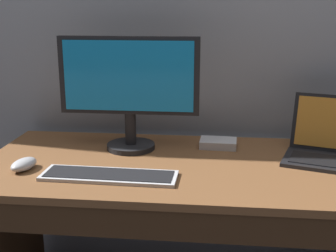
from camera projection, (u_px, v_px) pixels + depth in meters
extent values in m
cube|color=brown|center=(198.00, 166.00, 1.64)|extent=(1.62, 0.71, 0.03)
cube|color=#3D2716|center=(5.00, 242.00, 1.81)|extent=(0.04, 0.66, 0.70)
cube|color=#3D2716|center=(193.00, 226.00, 1.33)|extent=(1.56, 0.02, 0.10)
cube|color=black|center=(327.00, 162.00, 1.63)|extent=(0.36, 0.30, 0.01)
cube|color=black|center=(327.00, 161.00, 1.62)|extent=(0.29, 0.21, 0.00)
cube|color=black|center=(333.00, 123.00, 1.72)|extent=(0.31, 0.16, 0.21)
cube|color=#C67F2D|center=(333.00, 123.00, 1.72)|extent=(0.28, 0.14, 0.19)
cylinder|color=black|center=(131.00, 146.00, 1.80)|extent=(0.20, 0.20, 0.02)
cylinder|color=black|center=(131.00, 128.00, 1.78)|extent=(0.04, 0.04, 0.13)
cube|color=black|center=(129.00, 76.00, 1.71)|extent=(0.55, 0.02, 0.30)
cube|color=#198CD8|center=(128.00, 76.00, 1.70)|extent=(0.51, 0.00, 0.27)
cube|color=#BCBCC1|center=(109.00, 176.00, 1.50)|extent=(0.47, 0.15, 0.01)
cube|color=black|center=(109.00, 174.00, 1.49)|extent=(0.44, 0.12, 0.00)
ellipsoid|color=#B7B7BC|center=(24.00, 164.00, 1.56)|extent=(0.09, 0.13, 0.04)
cube|color=silver|center=(218.00, 143.00, 1.82)|extent=(0.15, 0.11, 0.03)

